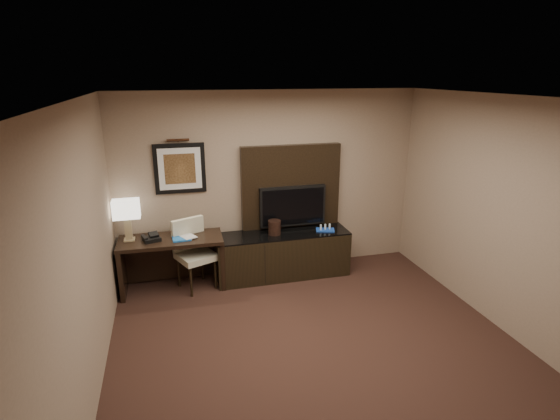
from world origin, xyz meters
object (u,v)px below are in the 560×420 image
object	(u,v)px
desk	(173,263)
desk_phone	(151,237)
minibar_tray	(325,227)
credenza	(282,254)
tv	(293,206)
desk_chair	(196,255)
ice_bucket	(274,227)
table_lamp	(127,221)

from	to	relation	value
desk	desk_phone	xyz separation A→B (m)	(-0.25, -0.03, 0.43)
desk_phone	minibar_tray	distance (m)	2.49
desk	credenza	distance (m)	1.59
desk	tv	distance (m)	1.92
tv	desk_chair	xyz separation A→B (m)	(-1.48, -0.26, -0.53)
desk_chair	ice_bucket	xyz separation A→B (m)	(1.15, 0.06, 0.29)
credenza	ice_bucket	distance (m)	0.46
credenza	desk_phone	size ratio (longest dim) A/B	9.14
credenza	minibar_tray	xyz separation A→B (m)	(0.64, -0.05, 0.39)
desk	desk_phone	distance (m)	0.50
credenza	minibar_tray	world-z (taller)	minibar_tray
tv	ice_bucket	world-z (taller)	tv
table_lamp	ice_bucket	size ratio (longest dim) A/B	2.69
desk_chair	desk_phone	xyz separation A→B (m)	(-0.57, 0.05, 0.31)
tv	table_lamp	distance (m)	2.34
tv	credenza	bearing A→B (deg)	-137.48
credenza	desk_phone	xyz separation A→B (m)	(-1.84, -0.03, 0.47)
credenza	desk_chair	xyz separation A→B (m)	(-1.27, -0.07, 0.15)
desk	ice_bucket	xyz separation A→B (m)	(1.47, -0.01, 0.41)
ice_bucket	desk_chair	bearing A→B (deg)	-176.81
desk_chair	minibar_tray	bearing A→B (deg)	-22.58
desk_chair	table_lamp	bearing A→B (deg)	147.08
table_lamp	minibar_tray	size ratio (longest dim) A/B	2.09
desk	minibar_tray	world-z (taller)	minibar_tray
tv	minibar_tray	size ratio (longest dim) A/B	3.72
desk_chair	ice_bucket	size ratio (longest dim) A/B	4.72
desk	ice_bucket	size ratio (longest dim) A/B	6.72
desk_phone	tv	bearing A→B (deg)	-11.85
desk_phone	credenza	bearing A→B (deg)	-17.05
desk_chair	minibar_tray	world-z (taller)	desk_chair
credenza	desk	bearing A→B (deg)	-179.94
tv	desk_chair	bearing A→B (deg)	-169.82
table_lamp	minibar_tray	xyz separation A→B (m)	(2.78, -0.13, -0.31)
desk	desk_chair	bearing A→B (deg)	-11.11
tv	desk_phone	world-z (taller)	tv
credenza	tv	bearing A→B (deg)	42.58
table_lamp	ice_bucket	distance (m)	2.03
credenza	table_lamp	distance (m)	2.24
desk	tv	xyz separation A→B (m)	(1.80, 0.19, 0.64)
credenza	minibar_tray	size ratio (longest dim) A/B	7.30
ice_bucket	minibar_tray	bearing A→B (deg)	-3.29
desk_chair	ice_bucket	distance (m)	1.18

